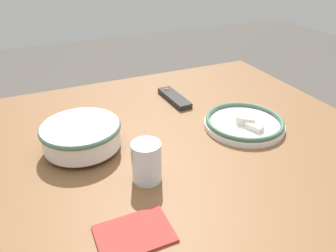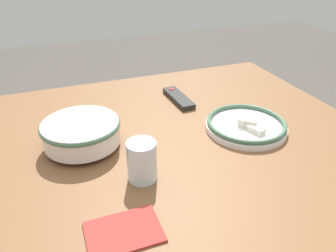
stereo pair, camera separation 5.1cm
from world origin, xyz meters
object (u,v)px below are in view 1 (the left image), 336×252
object	(u,v)px
noodle_bowl	(81,135)
food_plate	(244,123)
drinking_glass	(147,162)
tv_remote	(174,98)

from	to	relation	value
noodle_bowl	food_plate	distance (m)	0.51
drinking_glass	food_plate	bearing A→B (deg)	17.29
tv_remote	drinking_glass	bearing A→B (deg)	-126.16
food_plate	tv_remote	size ratio (longest dim) A/B	1.38
food_plate	drinking_glass	size ratio (longest dim) A/B	2.40
noodle_bowl	food_plate	bearing A→B (deg)	-9.57
food_plate	tv_remote	world-z (taller)	food_plate
food_plate	drinking_glass	world-z (taller)	drinking_glass
noodle_bowl	tv_remote	world-z (taller)	noodle_bowl
noodle_bowl	drinking_glass	world-z (taller)	drinking_glass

